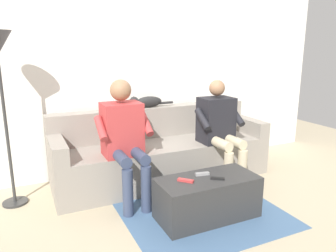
% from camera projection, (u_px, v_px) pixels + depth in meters
% --- Properties ---
extents(ground_plane, '(8.00, 8.00, 0.00)m').
position_uv_depth(ground_plane, '(191.00, 203.00, 3.22)').
color(ground_plane, tan).
extents(back_wall, '(5.23, 0.06, 2.64)m').
position_uv_depth(back_wall, '(146.00, 64.00, 3.97)').
color(back_wall, silver).
rests_on(back_wall, ground).
extents(couch, '(2.49, 0.77, 0.82)m').
position_uv_depth(couch, '(162.00, 153.00, 3.79)').
color(couch, gray).
rests_on(couch, ground).
extents(coffee_table, '(0.92, 0.43, 0.39)m').
position_uv_depth(coffee_table, '(207.00, 198.00, 2.92)').
color(coffee_table, '#2D2D2D').
rests_on(coffee_table, ground).
extents(person_left_seated, '(0.52, 0.59, 1.17)m').
position_uv_depth(person_left_seated, '(219.00, 126.00, 3.62)').
color(person_left_seated, black).
rests_on(person_left_seated, ground).
extents(person_right_seated, '(0.53, 0.62, 1.22)m').
position_uv_depth(person_right_seated, '(124.00, 134.00, 3.17)').
color(person_right_seated, '#B23838').
rests_on(person_right_seated, ground).
extents(cat_on_backrest, '(0.56, 0.11, 0.15)m').
position_uv_depth(cat_on_backrest, '(146.00, 102.00, 3.83)').
color(cat_on_backrest, black).
rests_on(cat_on_backrest, couch).
extents(remote_gray, '(0.13, 0.06, 0.03)m').
position_uv_depth(remote_gray, '(202.00, 174.00, 2.93)').
color(remote_gray, gray).
rests_on(remote_gray, coffee_table).
extents(remote_black, '(0.12, 0.10, 0.02)m').
position_uv_depth(remote_black, '(217.00, 178.00, 2.84)').
color(remote_black, black).
rests_on(remote_black, coffee_table).
extents(remote_red, '(0.13, 0.13, 0.02)m').
position_uv_depth(remote_red, '(186.00, 180.00, 2.79)').
color(remote_red, '#B73333').
rests_on(remote_red, coffee_table).
extents(floor_rug, '(1.45, 1.34, 0.01)m').
position_uv_depth(floor_rug, '(200.00, 211.00, 3.06)').
color(floor_rug, '#426084').
rests_on(floor_rug, ground).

